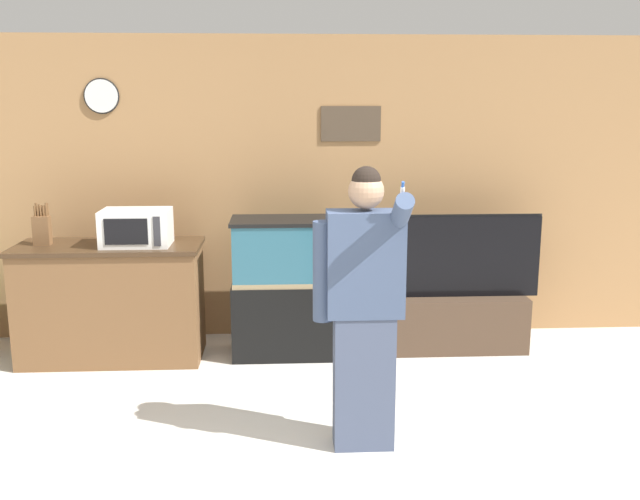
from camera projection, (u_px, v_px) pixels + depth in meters
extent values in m
cube|color=#A87A4C|center=(276.00, 189.00, 6.19)|extent=(10.00, 0.06, 2.60)
cube|color=#4C3D2D|center=(351.00, 124.00, 6.07)|extent=(0.51, 0.02, 0.30)
cylinder|color=white|center=(101.00, 96.00, 5.91)|extent=(0.27, 0.03, 0.27)
cylinder|color=black|center=(102.00, 96.00, 5.91)|extent=(0.29, 0.01, 0.29)
cube|color=brown|center=(112.00, 304.00, 5.72)|extent=(1.42, 0.60, 0.91)
cube|color=#3D2A19|center=(108.00, 247.00, 5.63)|extent=(1.46, 0.64, 0.03)
cube|color=white|center=(136.00, 227.00, 5.56)|extent=(0.53, 0.36, 0.28)
cube|color=black|center=(126.00, 232.00, 5.38)|extent=(0.33, 0.01, 0.20)
cube|color=#2D2D33|center=(157.00, 231.00, 5.40)|extent=(0.05, 0.01, 0.23)
cube|color=brown|center=(42.00, 231.00, 5.59)|extent=(0.13, 0.08, 0.23)
cylinder|color=brown|center=(35.00, 211.00, 5.56)|extent=(0.02, 0.02, 0.08)
cylinder|color=brown|center=(38.00, 211.00, 5.56)|extent=(0.02, 0.02, 0.08)
cylinder|color=brown|center=(41.00, 211.00, 5.56)|extent=(0.02, 0.02, 0.08)
cylinder|color=brown|center=(43.00, 211.00, 5.56)|extent=(0.02, 0.02, 0.08)
cylinder|color=brown|center=(46.00, 209.00, 5.56)|extent=(0.02, 0.02, 0.11)
cylinder|color=brown|center=(36.00, 209.00, 5.59)|extent=(0.02, 0.02, 0.10)
cylinder|color=brown|center=(39.00, 210.00, 5.59)|extent=(0.02, 0.02, 0.09)
cylinder|color=brown|center=(42.00, 210.00, 5.59)|extent=(0.02, 0.02, 0.08)
cylinder|color=brown|center=(45.00, 210.00, 5.59)|extent=(0.02, 0.02, 0.08)
cylinder|color=brown|center=(48.00, 209.00, 5.59)|extent=(0.02, 0.02, 0.10)
cube|color=black|center=(290.00, 318.00, 5.86)|extent=(0.93, 0.50, 0.61)
cube|color=#937F5B|center=(289.00, 279.00, 5.80)|extent=(0.90, 0.48, 0.04)
cube|color=#285B70|center=(289.00, 251.00, 5.75)|extent=(0.89, 0.48, 0.50)
cube|color=black|center=(289.00, 221.00, 5.69)|extent=(0.93, 0.50, 0.03)
cube|color=#4C3828|center=(457.00, 322.00, 5.98)|extent=(1.13, 0.40, 0.46)
cube|color=black|center=(459.00, 257.00, 5.86)|extent=(1.33, 0.05, 0.67)
cube|color=black|center=(459.00, 256.00, 5.89)|extent=(1.36, 0.01, 0.70)
cube|color=#424C66|center=(364.00, 381.00, 4.27)|extent=(0.36, 0.20, 0.83)
cube|color=#3D4C6B|center=(365.00, 264.00, 4.12)|extent=(0.45, 0.21, 0.62)
sphere|color=tan|center=(366.00, 191.00, 4.03)|extent=(0.21, 0.21, 0.21)
sphere|color=black|center=(366.00, 181.00, 4.02)|extent=(0.17, 0.17, 0.17)
cylinder|color=#3D4C6B|center=(323.00, 271.00, 4.11)|extent=(0.12, 0.12, 0.59)
cylinder|color=#3D4C6B|center=(401.00, 214.00, 3.93)|extent=(0.10, 0.33, 0.27)
cylinder|color=white|center=(402.00, 196.00, 3.89)|extent=(0.02, 0.06, 0.11)
cylinder|color=#2856B2|center=(403.00, 186.00, 3.86)|extent=(0.02, 0.03, 0.05)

